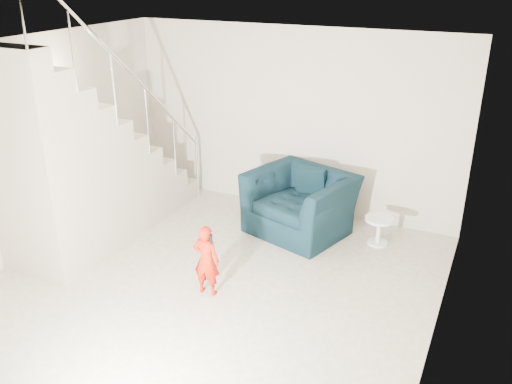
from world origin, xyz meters
TOP-DOWN VIEW (x-y plane):
  - floor at (0.00, 0.00)m, footprint 5.50×5.50m
  - ceiling at (0.00, 0.00)m, footprint 5.50×5.50m
  - back_wall at (0.00, 2.75)m, footprint 5.00×0.00m
  - left_wall at (-2.50, 0.00)m, footprint 0.00×5.50m
  - right_wall at (2.50, 0.00)m, footprint 0.00×5.50m
  - armchair at (0.44, 2.01)m, footprint 1.57×1.46m
  - toddler at (0.05, 0.11)m, footprint 0.32×0.22m
  - side_table at (1.53, 2.10)m, footprint 0.38×0.38m
  - staircase at (-2.00, 0.55)m, footprint 1.02×3.03m
  - cushion at (0.49, 2.29)m, footprint 0.43×0.20m
  - throw at (-0.11, 1.94)m, footprint 0.04×0.43m
  - phone at (0.15, 0.06)m, footprint 0.03×0.05m

SIDE VIEW (x-z plane):
  - floor at x=0.00m, z-range 0.00..0.00m
  - side_table at x=1.53m, z-range 0.07..0.45m
  - armchair at x=0.44m, z-range 0.00..0.85m
  - toddler at x=0.05m, z-range 0.00..0.85m
  - throw at x=-0.11m, z-range 0.29..0.77m
  - cushion at x=0.49m, z-range 0.45..0.87m
  - phone at x=0.15m, z-range 0.69..0.79m
  - staircase at x=-2.00m, z-range -0.86..2.76m
  - left_wall at x=-2.50m, z-range -1.40..4.10m
  - right_wall at x=2.50m, z-range -1.40..4.10m
  - back_wall at x=0.00m, z-range -1.15..3.85m
  - ceiling at x=0.00m, z-range 2.70..2.70m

